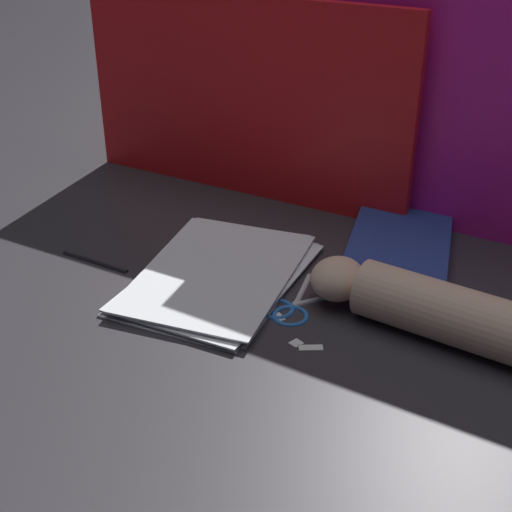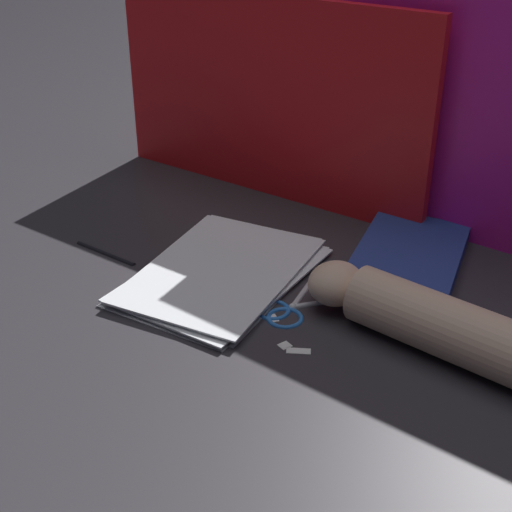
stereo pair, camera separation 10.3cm
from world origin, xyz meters
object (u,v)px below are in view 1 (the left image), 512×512
Objects in this scene: scissors at (291,305)px; hand_forearm at (428,307)px; book_closed at (399,247)px; paper_stack at (219,274)px.

hand_forearm is at bearing 5.20° from scissors.
book_closed is 1.84× the size of scissors.
paper_stack is at bearing 166.24° from scissors.
scissors is at bearing -174.80° from hand_forearm.
book_closed reaches higher than scissors.
paper_stack is 1.26× the size of book_closed.
book_closed is 0.24m from scissors.
hand_forearm is (0.19, 0.02, 0.04)m from scissors.
hand_forearm reaches higher than scissors.
scissors is at bearing -115.23° from book_closed.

